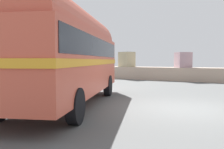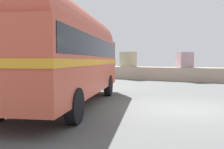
{
  "view_description": "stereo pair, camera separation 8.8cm",
  "coord_description": "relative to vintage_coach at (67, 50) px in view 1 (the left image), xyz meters",
  "views": [
    {
      "loc": [
        1.75,
        -8.47,
        1.69
      ],
      "look_at": [
        -2.75,
        -0.23,
        1.14
      ],
      "focal_mm": 39.06,
      "sensor_mm": 36.0,
      "label": 1
    },
    {
      "loc": [
        1.83,
        -8.43,
        1.69
      ],
      "look_at": [
        -2.75,
        -0.23,
        1.14
      ],
      "focal_mm": 39.06,
      "sensor_mm": 36.0,
      "label": 2
    }
  ],
  "objects": [
    {
      "name": "vintage_coach",
      "position": [
        0.0,
        0.0,
        0.0
      ],
      "size": [
        5.24,
        8.88,
        3.7
      ],
      "rotation": [
        0.0,
        0.0,
        0.35
      ],
      "color": "black",
      "rests_on": "ground"
    },
    {
      "name": "ground",
      "position": [
        4.01,
        1.38,
        -2.04
      ],
      "size": [
        32.0,
        26.0,
        0.02
      ],
      "color": "#525353"
    },
    {
      "name": "breakwater",
      "position": [
        3.51,
        13.18,
        -1.38
      ],
      "size": [
        31.36,
        1.86,
        2.44
      ],
      "color": "tan",
      "rests_on": "ground"
    }
  ]
}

